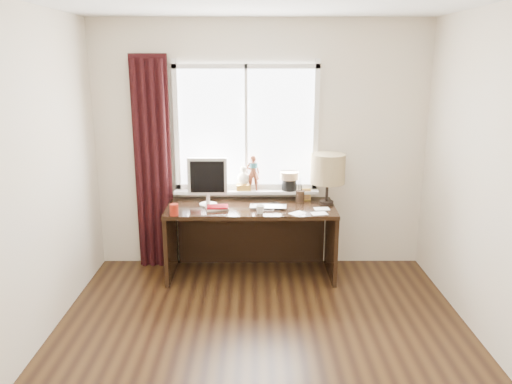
{
  "coord_description": "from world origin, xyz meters",
  "views": [
    {
      "loc": [
        -0.06,
        -3.22,
        2.19
      ],
      "look_at": [
        -0.05,
        1.25,
        1.0
      ],
      "focal_mm": 35.0,
      "sensor_mm": 36.0,
      "label": 1
    }
  ],
  "objects_px": {
    "desk": "(251,226)",
    "table_lamp": "(328,169)",
    "mug": "(260,209)",
    "monitor": "(207,179)",
    "laptop": "(268,207)",
    "red_cup": "(174,210)"
  },
  "relations": [
    {
      "from": "mug",
      "to": "monitor",
      "type": "xyz_separation_m",
      "value": [
        -0.53,
        0.29,
        0.23
      ]
    },
    {
      "from": "laptop",
      "to": "mug",
      "type": "distance_m",
      "value": 0.19
    },
    {
      "from": "mug",
      "to": "monitor",
      "type": "height_order",
      "value": "monitor"
    },
    {
      "from": "mug",
      "to": "desk",
      "type": "bearing_deg",
      "value": 104.72
    },
    {
      "from": "red_cup",
      "to": "desk",
      "type": "relative_size",
      "value": 0.06
    },
    {
      "from": "laptop",
      "to": "desk",
      "type": "bearing_deg",
      "value": 138.51
    },
    {
      "from": "mug",
      "to": "table_lamp",
      "type": "xyz_separation_m",
      "value": [
        0.69,
        0.34,
        0.32
      ]
    },
    {
      "from": "mug",
      "to": "desk",
      "type": "relative_size",
      "value": 0.05
    },
    {
      "from": "red_cup",
      "to": "table_lamp",
      "type": "bearing_deg",
      "value": 14.4
    },
    {
      "from": "laptop",
      "to": "desk",
      "type": "relative_size",
      "value": 0.22
    },
    {
      "from": "monitor",
      "to": "red_cup",
      "type": "bearing_deg",
      "value": -130.59
    },
    {
      "from": "mug",
      "to": "table_lamp",
      "type": "bearing_deg",
      "value": 26.15
    },
    {
      "from": "desk",
      "to": "monitor",
      "type": "xyz_separation_m",
      "value": [
        -0.44,
        -0.06,
        0.52
      ]
    },
    {
      "from": "table_lamp",
      "to": "laptop",
      "type": "bearing_deg",
      "value": -164.5
    },
    {
      "from": "mug",
      "to": "red_cup",
      "type": "xyz_separation_m",
      "value": [
        -0.82,
        -0.05,
        0.01
      ]
    },
    {
      "from": "laptop",
      "to": "mug",
      "type": "relative_size",
      "value": 4.12
    },
    {
      "from": "red_cup",
      "to": "monitor",
      "type": "distance_m",
      "value": 0.5
    },
    {
      "from": "laptop",
      "to": "table_lamp",
      "type": "distance_m",
      "value": 0.72
    },
    {
      "from": "desk",
      "to": "table_lamp",
      "type": "relative_size",
      "value": 3.27
    },
    {
      "from": "laptop",
      "to": "desk",
      "type": "distance_m",
      "value": 0.36
    },
    {
      "from": "monitor",
      "to": "table_lamp",
      "type": "bearing_deg",
      "value": 2.18
    },
    {
      "from": "monitor",
      "to": "table_lamp",
      "type": "height_order",
      "value": "table_lamp"
    }
  ]
}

